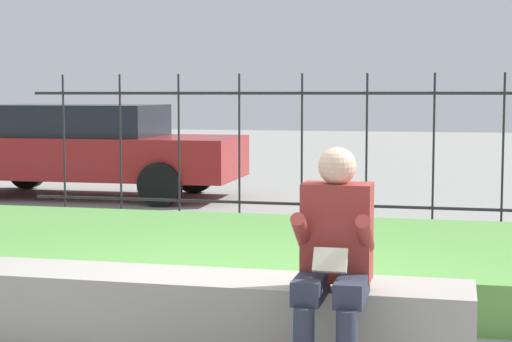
% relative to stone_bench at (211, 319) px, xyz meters
% --- Properties ---
extents(stone_bench, '(3.09, 0.54, 0.47)m').
position_rel_stone_bench_xyz_m(stone_bench, '(0.00, 0.00, 0.00)').
color(stone_bench, gray).
rests_on(stone_bench, ground_plane).
extents(person_seated_reader, '(0.42, 0.73, 1.27)m').
position_rel_stone_bench_xyz_m(person_seated_reader, '(0.79, -0.31, 0.49)').
color(person_seated_reader, black).
rests_on(person_seated_reader, ground_plane).
extents(grass_berm, '(9.01, 2.81, 0.35)m').
position_rel_stone_bench_xyz_m(grass_berm, '(0.13, 2.10, -0.04)').
color(grass_berm, '#569342').
rests_on(grass_berm, ground_plane).
extents(iron_fence, '(7.01, 0.03, 1.78)m').
position_rel_stone_bench_xyz_m(iron_fence, '(0.13, 4.28, 0.72)').
color(iron_fence, '#232326').
rests_on(iron_fence, ground_plane).
extents(car_parked_left, '(4.64, 1.93, 1.39)m').
position_rel_stone_bench_xyz_m(car_parked_left, '(-4.05, 7.07, 0.53)').
color(car_parked_left, maroon).
rests_on(car_parked_left, ground_plane).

